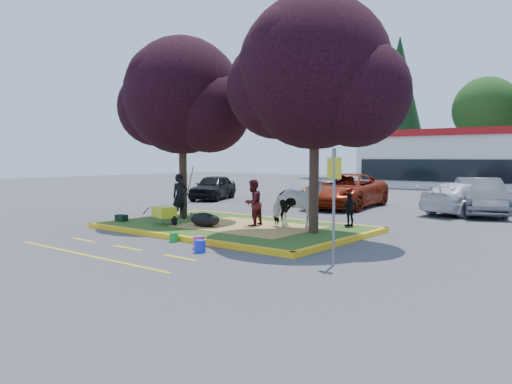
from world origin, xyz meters
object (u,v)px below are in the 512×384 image
Objects in this scene: sign_post at (334,194)px; car_black at (213,187)px; bucket_pink at (199,242)px; cow at (296,204)px; handler at (180,197)px; wheelbarrow at (164,212)px; calf at (204,220)px; bucket_green at (174,237)px; car_silver at (314,193)px; bucket_blue at (200,246)px.

car_black is at bearing 148.18° from sign_post.
sign_post is 3.99m from bucket_pink.
sign_post is (3.16, -3.25, 0.63)m from cow.
handler reaches higher than wheelbarrow.
handler reaches higher than calf.
car_black is (-10.56, 7.44, -0.24)m from cow.
handler is (-4.60, -0.55, 0.03)m from cow.
bucket_green is (-1.83, -3.35, -0.80)m from cow.
car_black reaches higher than wheelbarrow.
wheelbarrow is 6.13× the size of bucket_green.
car_silver is (-0.12, 9.09, -0.36)m from handler.
wheelbarrow is 0.63× the size of sign_post.
wheelbarrow reaches higher than bucket_blue.
car_black is (-13.71, 10.69, -0.87)m from sign_post.
bucket_pink is at bearing 105.91° from car_silver.
wheelbarrow reaches higher than bucket_green.
bucket_green is 12.25m from car_silver.
cow reaches higher than car_black.
car_black is at bearing 7.81° from car_silver.
bucket_blue is 15.46m from car_black.
car_silver is at bearing 113.41° from wheelbarrow.
bucket_pink is (3.35, -1.75, -0.40)m from wheelbarrow.
handler is at bearing -179.04° from calf.
cow is at bearing 115.98° from car_silver.
calf reaches higher than bucket_blue.
wheelbarrow is 7.27m from sign_post.
cow is 5.77× the size of bucket_pink.
bucket_pink reaches higher than bucket_green.
sign_post reaches higher than handler.
wheelbarrow is at bearing 144.84° from bucket_green.
handler is at bearing 142.59° from bucket_pink.
cow is 12.91m from car_black.
calf is at bearing 132.87° from bucket_blue.
sign_post is 0.62× the size of car_black.
sign_post reaches higher than bucket_pink.
calf is 4.03× the size of bucket_green.
sign_post is at bearing 120.80° from car_silver.
bucket_blue is at bearing -108.85° from handler.
cow is 5.94× the size of bucket_blue.
handler is 0.40× the size of car_black.
car_black is at bearing 132.07° from bucket_pink.
calf is at bearing 37.87° from wheelbarrow.
sign_post reaches higher than bucket_green.
handler reaches higher than cow.
handler reaches higher than bucket_blue.
wheelbarrow is 3.79m from bucket_pink.
bucket_blue reaches higher than bucket_green.
calf is 11.95m from car_black.
handler reaches higher than bucket_pink.
bucket_pink reaches higher than bucket_blue.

